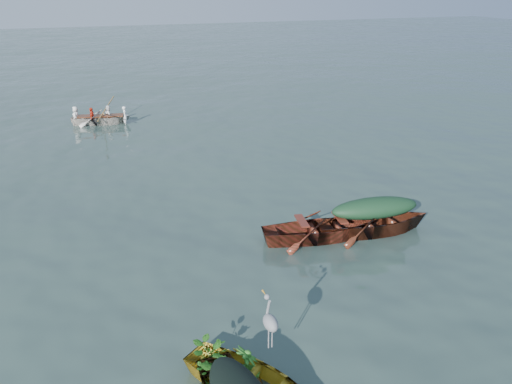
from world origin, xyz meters
The scene contains 10 objects.
ground centered at (0.00, 0.00, 0.00)m, with size 140.00×140.00×0.00m, color #31453F.
green_tarp_boat centered at (3.06, 0.14, 0.00)m, with size 1.30×4.18×0.96m, color #4B2111.
open_wooden_boat centered at (1.63, 0.30, 0.00)m, with size 1.26×4.05×0.92m, color maroon.
rowed_boat centered at (-2.59, 13.60, 0.00)m, with size 1.09×3.63×0.83m, color beige.
green_tarp_cover centered at (3.06, 0.14, 0.74)m, with size 0.72×2.30×0.52m, color black.
thwart_benches centered at (1.63, 0.30, 0.48)m, with size 0.76×2.02×0.04m, color #511C13, non-canonical shape.
heron centered at (-1.27, -3.56, 0.87)m, with size 0.28×0.40×0.92m, color gray, non-canonical shape.
dinghy_weeds centered at (-1.99, -3.45, 0.71)m, with size 0.70×0.90×0.60m, color #27731E.
rowers centered at (-2.59, 13.60, 0.79)m, with size 0.98×2.54×0.76m, color white.
oars centered at (-2.59, 13.60, 0.44)m, with size 2.60×0.60×0.06m, color olive, non-canonical shape.
Camera 1 is at (-3.73, -9.48, 5.94)m, focal length 35.00 mm.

